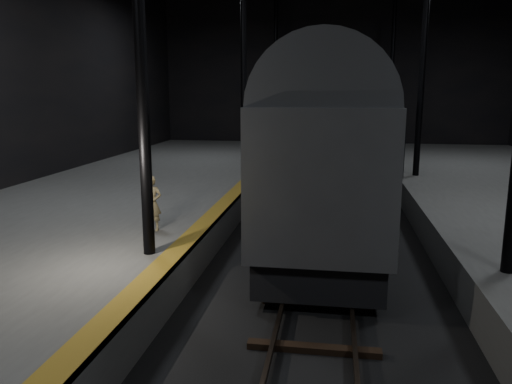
# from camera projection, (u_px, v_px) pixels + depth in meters

# --- Properties ---
(ground) EXTENTS (44.00, 44.00, 0.00)m
(ground) POSITION_uv_depth(u_px,v_px,m) (322.00, 249.00, 14.77)
(ground) COLOR black
(ground) RESTS_ON ground
(platform_left) EXTENTS (9.00, 43.80, 1.00)m
(platform_left) POSITION_uv_depth(u_px,v_px,m) (85.00, 223.00, 15.81)
(platform_left) COLOR #535351
(platform_left) RESTS_ON ground
(tactile_strip) EXTENTS (0.50, 43.80, 0.01)m
(tactile_strip) POSITION_uv_depth(u_px,v_px,m) (215.00, 212.00, 15.06)
(tactile_strip) COLOR olive
(tactile_strip) RESTS_ON platform_left
(track) EXTENTS (2.40, 43.00, 0.24)m
(track) POSITION_uv_depth(u_px,v_px,m) (322.00, 247.00, 14.75)
(track) COLOR #3F3328
(track) RESTS_ON ground
(train) EXTENTS (3.17, 21.17, 5.66)m
(train) POSITION_uv_depth(u_px,v_px,m) (328.00, 128.00, 19.74)
(train) COLOR #929399
(train) RESTS_ON ground
(woman) EXTENTS (0.53, 0.35, 1.45)m
(woman) POSITION_uv_depth(u_px,v_px,m) (152.00, 203.00, 13.00)
(woman) COLOR tan
(woman) RESTS_ON platform_left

